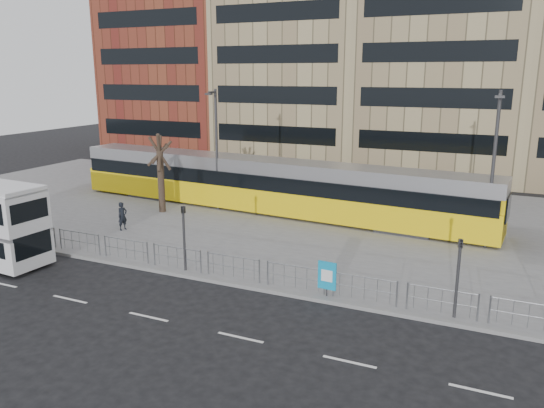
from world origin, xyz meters
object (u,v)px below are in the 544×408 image
at_px(tram, 266,185).
at_px(ad_panel, 327,276).
at_px(pedestrian, 122,216).
at_px(traffic_light_west, 184,230).
at_px(lamp_post_east, 493,164).
at_px(lamp_post_west, 216,145).
at_px(traffic_light_east, 458,268).
at_px(bare_tree, 159,131).

distance_m(tram, ad_panel, 14.36).
height_order(pedestrian, traffic_light_west, traffic_light_west).
bearing_deg(lamp_post_east, lamp_post_west, 175.75).
bearing_deg(traffic_light_east, traffic_light_west, 160.13).
relative_size(traffic_light_east, lamp_post_east, 0.38).
distance_m(traffic_light_east, bare_tree, 21.52).
bearing_deg(bare_tree, traffic_light_east, -23.73).
distance_m(tram, bare_tree, 7.79).
distance_m(pedestrian, traffic_light_west, 8.18).
bearing_deg(bare_tree, traffic_light_west, -49.10).
bearing_deg(tram, ad_panel, -50.41).
xyz_separation_m(pedestrian, traffic_light_east, (19.05, -4.08, 1.14)).
height_order(ad_panel, lamp_post_east, lamp_post_east).
xyz_separation_m(traffic_light_west, lamp_post_east, (12.68, 9.32, 2.49)).
height_order(tram, traffic_light_east, tram).
bearing_deg(traffic_light_east, lamp_post_west, 127.27).
bearing_deg(ad_panel, traffic_light_east, 5.98).
distance_m(tram, lamp_post_east, 14.36).
xyz_separation_m(tram, bare_tree, (-6.18, -3.08, 3.59)).
distance_m(lamp_post_west, bare_tree, 3.81).
relative_size(traffic_light_east, lamp_post_west, 0.39).
xyz_separation_m(ad_panel, pedestrian, (-14.00, 4.18, -0.04)).
relative_size(tram, lamp_post_east, 3.64).
bearing_deg(bare_tree, lamp_post_east, 2.18).
bearing_deg(traffic_light_east, ad_panel, 161.28).
relative_size(pedestrian, bare_tree, 0.23).
bearing_deg(lamp_post_east, tram, 170.53).
xyz_separation_m(traffic_light_east, lamp_post_west, (-16.38, 10.58, 2.40)).
bearing_deg(lamp_post_west, ad_panel, -43.31).
bearing_deg(traffic_light_west, lamp_post_west, 126.79).
bearing_deg(ad_panel, traffic_light_west, -176.00).
bearing_deg(bare_tree, ad_panel, -30.99).
height_order(traffic_light_east, lamp_post_west, lamp_post_west).
height_order(lamp_post_west, bare_tree, lamp_post_west).
bearing_deg(traffic_light_east, pedestrian, 148.05).
bearing_deg(pedestrian, lamp_post_east, -60.62).
bearing_deg(tram, traffic_light_east, -36.67).
bearing_deg(pedestrian, lamp_post_west, -7.86).
distance_m(lamp_post_west, lamp_post_east, 17.06).
relative_size(tram, bare_tree, 4.08).
bearing_deg(ad_panel, tram, 129.85).
bearing_deg(pedestrian, ad_panel, -92.14).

